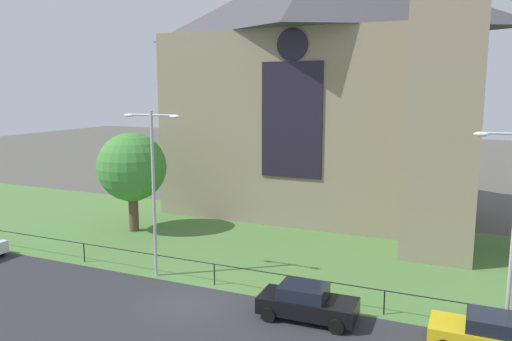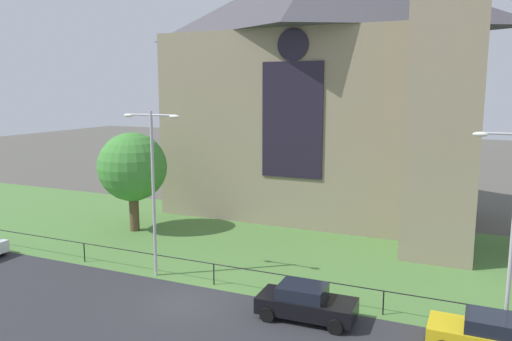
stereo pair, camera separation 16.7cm
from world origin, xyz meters
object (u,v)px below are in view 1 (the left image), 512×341
(tree_left_near, at_px, (132,167))
(parked_car_yellow, at_px, (490,334))
(streetlamp_near, at_px, (153,174))
(parked_car_black, at_px, (307,302))
(church_building, at_px, (325,83))

(tree_left_near, xyz_separation_m, parked_car_yellow, (22.50, -8.24, -3.76))
(streetlamp_near, xyz_separation_m, parked_car_black, (8.91, -1.65, -4.77))
(parked_car_black, height_order, parked_car_yellow, same)
(streetlamp_near, bearing_deg, parked_car_black, -10.50)
(church_building, xyz_separation_m, parked_car_black, (4.68, -18.61, -9.53))
(streetlamp_near, bearing_deg, church_building, 75.99)
(church_building, relative_size, parked_car_black, 6.11)
(streetlamp_near, height_order, parked_car_black, streetlamp_near)
(church_building, distance_m, parked_car_black, 21.42)
(tree_left_near, distance_m, parked_car_yellow, 24.25)
(parked_car_black, bearing_deg, church_building, 102.20)
(streetlamp_near, distance_m, parked_car_yellow, 16.86)
(church_building, height_order, tree_left_near, church_building)
(tree_left_near, height_order, parked_car_yellow, tree_left_near)
(church_building, distance_m, tree_left_near, 15.95)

